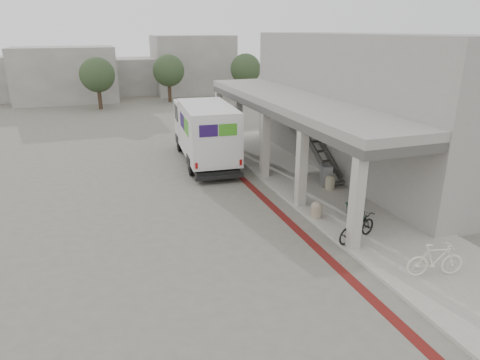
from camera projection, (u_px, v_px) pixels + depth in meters
name	position (u px, v px, depth m)	size (l,w,h in m)	color
ground	(258.00, 218.00, 17.29)	(120.00, 120.00, 0.00)	#615D53
bike_lane_stripe	(263.00, 197.00, 19.37)	(0.35, 40.00, 0.01)	#581411
sidewalk	(344.00, 204.00, 18.51)	(4.40, 28.00, 0.12)	gray
transit_building	(349.00, 106.00, 22.28)	(7.60, 17.00, 7.00)	gray
distant_backdrop	(116.00, 72.00, 47.41)	(28.00, 10.00, 6.50)	gray
tree_left	(97.00, 75.00, 39.57)	(3.20, 3.20, 4.80)	#38281C
tree_mid	(169.00, 71.00, 43.53)	(3.20, 3.20, 4.80)	#38281C
tree_right	(246.00, 69.00, 45.13)	(3.20, 3.20, 4.80)	#38281C
fedex_truck	(205.00, 131.00, 23.96)	(3.08, 8.16, 3.41)	black
bench	(355.00, 213.00, 16.69)	(0.91, 1.78, 0.41)	gray
bollard_near	(316.00, 209.00, 16.97)	(0.45, 0.45, 0.67)	gray
bollard_far	(330.00, 182.00, 19.98)	(0.45, 0.45, 0.67)	gray
utility_cabinet	(326.00, 176.00, 20.33)	(0.46, 0.61, 1.01)	gray
bicycle_black	(357.00, 227.00, 15.10)	(0.66, 1.88, 0.99)	black
bicycle_cream	(435.00, 260.00, 12.86)	(0.51, 1.80, 1.08)	silver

